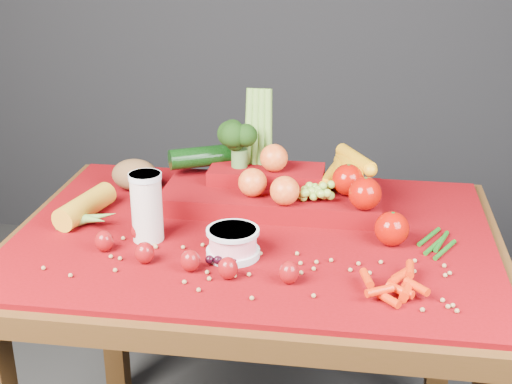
# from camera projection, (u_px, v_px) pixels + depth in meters

# --- Properties ---
(table) EXTENTS (1.10, 0.80, 0.75)m
(table) POSITION_uv_depth(u_px,v_px,m) (255.00, 274.00, 1.64)
(table) COLOR #3E270E
(table) RESTS_ON ground
(red_cloth) EXTENTS (1.05, 0.75, 0.01)m
(red_cloth) POSITION_uv_depth(u_px,v_px,m) (255.00, 234.00, 1.60)
(red_cloth) COLOR #6B030A
(red_cloth) RESTS_ON table
(milk_glass) EXTENTS (0.07, 0.07, 0.15)m
(milk_glass) POSITION_uv_depth(u_px,v_px,m) (147.00, 205.00, 1.53)
(milk_glass) COLOR beige
(milk_glass) RESTS_ON red_cloth
(yogurt_bowl) EXTENTS (0.11, 0.11, 0.06)m
(yogurt_bowl) POSITION_uv_depth(u_px,v_px,m) (233.00, 242.00, 1.47)
(yogurt_bowl) COLOR silver
(yogurt_bowl) RESTS_ON red_cloth
(strawberry_scatter) EXTENTS (0.44, 0.18, 0.05)m
(strawberry_scatter) POSITION_uv_depth(u_px,v_px,m) (180.00, 252.00, 1.44)
(strawberry_scatter) COLOR maroon
(strawberry_scatter) RESTS_ON red_cloth
(dark_grape_cluster) EXTENTS (0.06, 0.05, 0.03)m
(dark_grape_cluster) POSITION_uv_depth(u_px,v_px,m) (223.00, 257.00, 1.45)
(dark_grape_cluster) COLOR black
(dark_grape_cluster) RESTS_ON red_cloth
(soybean_scatter) EXTENTS (0.84, 0.24, 0.01)m
(soybean_scatter) POSITION_uv_depth(u_px,v_px,m) (240.00, 272.00, 1.41)
(soybean_scatter) COLOR #9C7343
(soybean_scatter) RESTS_ON red_cloth
(corn_ear) EXTENTS (0.22, 0.25, 0.06)m
(corn_ear) POSITION_uv_depth(u_px,v_px,m) (86.00, 215.00, 1.63)
(corn_ear) COLOR gold
(corn_ear) RESTS_ON red_cloth
(potato) EXTENTS (0.12, 0.09, 0.08)m
(potato) POSITION_uv_depth(u_px,v_px,m) (135.00, 175.00, 1.81)
(potato) COLOR brown
(potato) RESTS_ON red_cloth
(baby_carrot_pile) EXTENTS (0.18, 0.17, 0.03)m
(baby_carrot_pile) POSITION_uv_depth(u_px,v_px,m) (392.00, 283.00, 1.35)
(baby_carrot_pile) COLOR red
(baby_carrot_pile) RESTS_ON red_cloth
(green_bean_pile) EXTENTS (0.14, 0.12, 0.01)m
(green_bean_pile) POSITION_uv_depth(u_px,v_px,m) (434.00, 243.00, 1.53)
(green_bean_pile) COLOR #145012
(green_bean_pile) RESTS_ON red_cloth
(produce_mound) EXTENTS (0.59, 0.37, 0.27)m
(produce_mound) POSITION_uv_depth(u_px,v_px,m) (282.00, 183.00, 1.71)
(produce_mound) COLOR #6B030A
(produce_mound) RESTS_ON red_cloth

